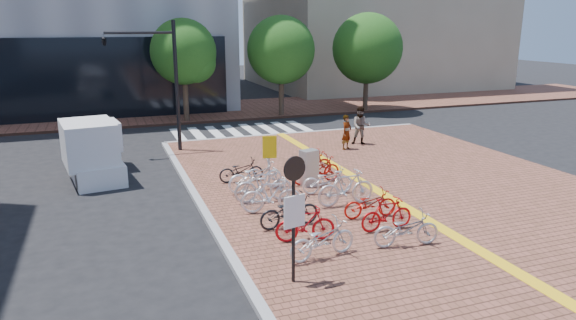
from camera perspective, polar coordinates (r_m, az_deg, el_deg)
name	(u,v)px	position (r m, az deg, el deg)	size (l,w,h in m)	color
ground	(349,220)	(15.71, 6.74, -6.62)	(120.00, 120.00, 0.00)	black
sidewalk	(561,275)	(13.79, 28.08, -11.19)	(14.00, 34.00, 0.15)	brown
tactile_strip	(528,279)	(13.07, 25.11, -11.86)	(0.40, 34.00, 0.01)	yellow
kerb_north	(298,134)	(27.41, 1.10, 2.94)	(14.00, 0.25, 0.15)	gray
far_sidewalk	(208,111)	(35.12, -8.86, 5.40)	(70.00, 8.00, 0.15)	brown
crosswalk	(243,131)	(28.53, -5.05, 3.22)	(7.50, 4.00, 0.01)	silver
street_trees	(297,51)	(32.69, 1.02, 11.98)	(16.20, 4.60, 6.35)	#38281E
bike_0	(322,239)	(12.71, 3.82, -8.80)	(0.64, 1.83, 0.96)	silver
bike_1	(305,224)	(13.61, 1.92, -7.12)	(0.45, 1.60, 0.96)	#B10C13
bike_2	(289,211)	(14.54, 0.13, -5.70)	(0.63, 1.79, 0.94)	black
bike_3	(271,195)	(15.60, -1.88, -3.91)	(0.53, 1.87, 1.12)	white
bike_4	(263,185)	(16.50, -2.76, -2.82)	(0.54, 1.90, 1.14)	silver
bike_5	(255,176)	(17.64, -3.64, -1.80)	(0.70, 2.01, 1.06)	white
bike_6	(241,170)	(18.74, -5.22, -1.15)	(0.57, 1.63, 0.86)	black
bike_7	(406,229)	(13.67, 13.01, -7.48)	(0.62, 1.77, 0.93)	#B5B4BA
bike_8	(387,214)	(14.56, 10.93, -5.92)	(0.45, 1.59, 0.96)	#AF0C10
bike_9	(370,204)	(15.43, 9.11, -4.81)	(0.58, 1.65, 0.87)	red
bike_10	(346,188)	(16.30, 6.47, -3.07)	(0.55, 1.95, 1.17)	silver
bike_11	(328,180)	(17.41, 4.42, -2.28)	(0.61, 1.75, 0.92)	silver
bike_12	(316,170)	(18.52, 3.16, -1.08)	(0.66, 1.90, 1.00)	red
bike_13	(308,164)	(19.33, 2.27, -0.40)	(0.66, 1.88, 0.99)	red
pedestrian_a	(347,132)	(23.65, 6.53, 3.09)	(0.58, 0.38, 1.59)	gray
pedestrian_b	(361,126)	(24.67, 8.11, 3.78)	(0.88, 0.68, 1.81)	#525C68
utility_box	(309,168)	(18.21, 2.34, -0.86)	(0.59, 0.43, 1.29)	#A6A6AA
yellow_sign	(269,152)	(17.93, -2.10, 0.93)	(0.49, 0.17, 1.83)	#B7B7BC
notice_sign	(294,204)	(11.03, 0.68, -4.96)	(0.53, 0.19, 2.91)	black
traffic_light_pole	(144,63)	(23.33, -15.69, 10.37)	(3.09, 1.19, 5.76)	black
box_truck	(93,150)	(20.88, -20.81, 1.03)	(2.28, 4.19, 2.31)	silver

